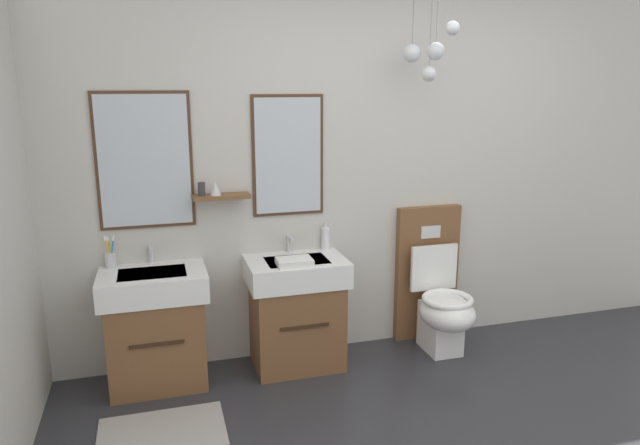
{
  "coord_description": "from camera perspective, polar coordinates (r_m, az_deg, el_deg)",
  "views": [
    {
      "loc": [
        -1.61,
        -1.92,
        1.86
      ],
      "look_at": [
        -0.59,
        1.56,
        0.99
      ],
      "focal_mm": 32.51,
      "sensor_mm": 36.0,
      "label": 1
    }
  ],
  "objects": [
    {
      "name": "bath_mat",
      "position": [
        3.47,
        -15.28,
        -19.28
      ],
      "size": [
        0.68,
        0.44,
        0.01
      ],
      "primitive_type": "cube",
      "color": "#9E9993",
      "rests_on": "ground"
    },
    {
      "name": "soap_dispenser",
      "position": [
        3.98,
        0.54,
        -1.53
      ],
      "size": [
        0.06,
        0.06,
        0.19
      ],
      "color": "white",
      "rests_on": "vanity_sink_right"
    },
    {
      "name": "tap_on_left_sink",
      "position": [
        3.83,
        -16.3,
        -2.86
      ],
      "size": [
        0.03,
        0.13,
        0.11
      ],
      "color": "silver",
      "rests_on": "vanity_sink_left"
    },
    {
      "name": "tap_on_right_sink",
      "position": [
        3.92,
        -3.0,
        -1.93
      ],
      "size": [
        0.03,
        0.13,
        0.11
      ],
      "color": "silver",
      "rests_on": "vanity_sink_right"
    },
    {
      "name": "folded_hand_towel",
      "position": [
        3.65,
        -2.53,
        -3.9
      ],
      "size": [
        0.22,
        0.16,
        0.04
      ],
      "primitive_type": "cube",
      "color": "white",
      "rests_on": "vanity_sink_right"
    },
    {
      "name": "vanity_sink_right",
      "position": [
        3.91,
        -2.36,
        -8.6
      ],
      "size": [
        0.64,
        0.46,
        0.74
      ],
      "color": "brown",
      "rests_on": "ground"
    },
    {
      "name": "toothbrush_cup",
      "position": [
        3.83,
        -19.9,
        -3.34
      ],
      "size": [
        0.07,
        0.07,
        0.2
      ],
      "color": "silver",
      "rests_on": "vanity_sink_left"
    },
    {
      "name": "toilet",
      "position": [
        4.25,
        11.39,
        -7.16
      ],
      "size": [
        0.48,
        0.62,
        1.0
      ],
      "color": "brown",
      "rests_on": "ground"
    },
    {
      "name": "vanity_sink_left",
      "position": [
        3.81,
        -15.85,
        -9.72
      ],
      "size": [
        0.64,
        0.46,
        0.74
      ],
      "color": "brown",
      "rests_on": "ground"
    },
    {
      "name": "wall_back",
      "position": [
        4.12,
        6.6,
        5.6
      ],
      "size": [
        4.86,
        0.63,
        2.58
      ],
      "color": "beige",
      "rests_on": "ground"
    }
  ]
}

